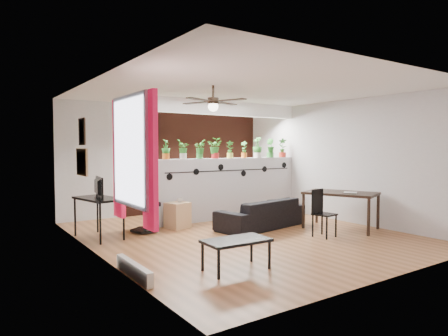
{
  "coord_description": "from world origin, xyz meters",
  "views": [
    {
      "loc": [
        -4.33,
        -5.81,
        1.6
      ],
      "look_at": [
        0.03,
        0.6,
        1.19
      ],
      "focal_mm": 32.0,
      "sensor_mm": 36.0,
      "label": 1
    }
  ],
  "objects_px": {
    "sofa": "(261,214)",
    "ceiling_fan": "(213,103)",
    "potted_plant_0": "(166,149)",
    "potted_plant_4": "(230,149)",
    "cup": "(180,200)",
    "folding_chair": "(321,209)",
    "coffee_table": "(236,242)",
    "computer_desk": "(99,201)",
    "potted_plant_2": "(200,149)",
    "potted_plant_3": "(215,148)",
    "potted_plant_1": "(183,149)",
    "office_chair": "(143,207)",
    "potted_plant_6": "(257,147)",
    "potted_plant_5": "(244,149)",
    "potted_plant_7": "(270,147)",
    "potted_plant_8": "(282,147)",
    "cube_shelf": "(178,215)",
    "dining_table": "(341,196)"
  },
  "relations": [
    {
      "from": "sofa",
      "to": "ceiling_fan",
      "type": "bearing_deg",
      "value": 11.16
    },
    {
      "from": "potted_plant_0",
      "to": "ceiling_fan",
      "type": "bearing_deg",
      "value": -90.64
    },
    {
      "from": "potted_plant_4",
      "to": "cup",
      "type": "distance_m",
      "value": 1.8
    },
    {
      "from": "folding_chair",
      "to": "coffee_table",
      "type": "bearing_deg",
      "value": -163.03
    },
    {
      "from": "sofa",
      "to": "computer_desk",
      "type": "relative_size",
      "value": 1.72
    },
    {
      "from": "potted_plant_2",
      "to": "potted_plant_3",
      "type": "height_order",
      "value": "potted_plant_3"
    },
    {
      "from": "ceiling_fan",
      "to": "potted_plant_1",
      "type": "height_order",
      "value": "ceiling_fan"
    },
    {
      "from": "potted_plant_3",
      "to": "office_chair",
      "type": "height_order",
      "value": "potted_plant_3"
    },
    {
      "from": "potted_plant_1",
      "to": "potted_plant_6",
      "type": "bearing_deg",
      "value": 0.0
    },
    {
      "from": "potted_plant_4",
      "to": "sofa",
      "type": "distance_m",
      "value": 1.79
    },
    {
      "from": "sofa",
      "to": "computer_desk",
      "type": "height_order",
      "value": "computer_desk"
    },
    {
      "from": "ceiling_fan",
      "to": "potted_plant_3",
      "type": "height_order",
      "value": "ceiling_fan"
    },
    {
      "from": "computer_desk",
      "to": "office_chair",
      "type": "xyz_separation_m",
      "value": [
        0.86,
        0.06,
        -0.17
      ]
    },
    {
      "from": "potted_plant_0",
      "to": "potted_plant_6",
      "type": "relative_size",
      "value": 0.83
    },
    {
      "from": "computer_desk",
      "to": "folding_chair",
      "type": "xyz_separation_m",
      "value": [
        3.32,
        -2.1,
        -0.15
      ]
    },
    {
      "from": "potted_plant_5",
      "to": "office_chair",
      "type": "xyz_separation_m",
      "value": [
        -2.59,
        -0.28,
        -1.08
      ]
    },
    {
      "from": "potted_plant_7",
      "to": "office_chair",
      "type": "xyz_separation_m",
      "value": [
        -3.38,
        -0.28,
        -1.12
      ]
    },
    {
      "from": "ceiling_fan",
      "to": "potted_plant_3",
      "type": "bearing_deg",
      "value": 56.2
    },
    {
      "from": "potted_plant_3",
      "to": "folding_chair",
      "type": "xyz_separation_m",
      "value": [
        0.67,
        -2.44,
        -1.09
      ]
    },
    {
      "from": "potted_plant_5",
      "to": "potted_plant_8",
      "type": "relative_size",
      "value": 0.82
    },
    {
      "from": "potted_plant_0",
      "to": "potted_plant_1",
      "type": "bearing_deg",
      "value": -0.0
    },
    {
      "from": "folding_chair",
      "to": "potted_plant_5",
      "type": "bearing_deg",
      "value": 87.13
    },
    {
      "from": "cup",
      "to": "folding_chair",
      "type": "xyz_separation_m",
      "value": [
        1.72,
        -2.1,
        -0.05
      ]
    },
    {
      "from": "potted_plant_2",
      "to": "potted_plant_8",
      "type": "distance_m",
      "value": 2.37
    },
    {
      "from": "potted_plant_4",
      "to": "cube_shelf",
      "type": "height_order",
      "value": "potted_plant_4"
    },
    {
      "from": "computer_desk",
      "to": "potted_plant_7",
      "type": "bearing_deg",
      "value": 4.59
    },
    {
      "from": "sofa",
      "to": "potted_plant_1",
      "type": "bearing_deg",
      "value": -58.48
    },
    {
      "from": "cube_shelf",
      "to": "computer_desk",
      "type": "relative_size",
      "value": 0.47
    },
    {
      "from": "potted_plant_3",
      "to": "cup",
      "type": "distance_m",
      "value": 1.52
    },
    {
      "from": "potted_plant_8",
      "to": "dining_table",
      "type": "relative_size",
      "value": 0.31
    },
    {
      "from": "potted_plant_0",
      "to": "coffee_table",
      "type": "relative_size",
      "value": 0.46
    },
    {
      "from": "potted_plant_3",
      "to": "potted_plant_6",
      "type": "height_order",
      "value": "potted_plant_6"
    },
    {
      "from": "potted_plant_0",
      "to": "cube_shelf",
      "type": "distance_m",
      "value": 1.36
    },
    {
      "from": "potted_plant_3",
      "to": "dining_table",
      "type": "distance_m",
      "value": 2.82
    },
    {
      "from": "dining_table",
      "to": "folding_chair",
      "type": "relative_size",
      "value": 1.8
    },
    {
      "from": "cube_shelf",
      "to": "potted_plant_8",
      "type": "bearing_deg",
      "value": -8.91
    },
    {
      "from": "coffee_table",
      "to": "folding_chair",
      "type": "bearing_deg",
      "value": 16.97
    },
    {
      "from": "potted_plant_7",
      "to": "cube_shelf",
      "type": "relative_size",
      "value": 0.9
    },
    {
      "from": "potted_plant_4",
      "to": "dining_table",
      "type": "height_order",
      "value": "potted_plant_4"
    },
    {
      "from": "folding_chair",
      "to": "potted_plant_6",
      "type": "bearing_deg",
      "value": 78.01
    },
    {
      "from": "potted_plant_1",
      "to": "sofa",
      "type": "xyz_separation_m",
      "value": [
        1.08,
        -1.23,
        -1.29
      ]
    },
    {
      "from": "cup",
      "to": "folding_chair",
      "type": "distance_m",
      "value": 2.71
    },
    {
      "from": "ceiling_fan",
      "to": "folding_chair",
      "type": "distance_m",
      "value": 2.68
    },
    {
      "from": "ceiling_fan",
      "to": "dining_table",
      "type": "bearing_deg",
      "value": -8.32
    },
    {
      "from": "potted_plant_4",
      "to": "potted_plant_7",
      "type": "bearing_deg",
      "value": 0.0
    },
    {
      "from": "potted_plant_7",
      "to": "cube_shelf",
      "type": "distance_m",
      "value": 3.02
    },
    {
      "from": "potted_plant_2",
      "to": "potted_plant_6",
      "type": "distance_m",
      "value": 1.58
    },
    {
      "from": "computer_desk",
      "to": "coffee_table",
      "type": "bearing_deg",
      "value": -71.86
    },
    {
      "from": "sofa",
      "to": "dining_table",
      "type": "height_order",
      "value": "dining_table"
    },
    {
      "from": "potted_plant_2",
      "to": "dining_table",
      "type": "distance_m",
      "value": 3.04
    }
  ]
}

